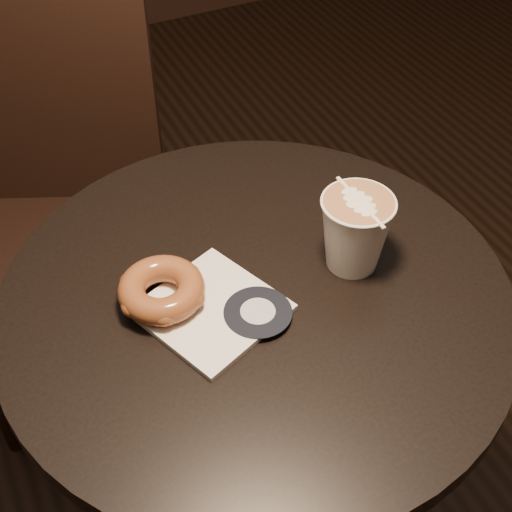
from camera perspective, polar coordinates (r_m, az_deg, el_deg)
name	(u,v)px	position (r m, az deg, el deg)	size (l,w,h in m)	color
cafe_table	(256,379)	(1.12, -0.02, -9.81)	(0.70, 0.70, 0.75)	black
chair	(61,183)	(1.49, -15.30, 5.62)	(0.52, 0.52, 1.00)	black
pastry_bag	(212,310)	(0.94, -3.55, -4.30)	(0.16, 0.16, 0.01)	white
doughnut	(162,290)	(0.94, -7.56, -2.68)	(0.12, 0.12, 0.04)	brown
latte_cup	(355,233)	(0.97, 7.91, 1.84)	(0.10, 0.10, 0.11)	white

